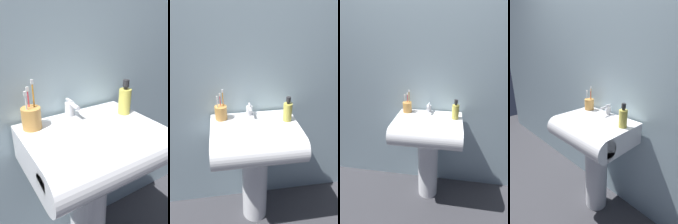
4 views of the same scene
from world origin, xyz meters
The scene contains 7 objects.
ground_plane centered at (0.00, 0.00, 0.00)m, with size 6.00×6.00×0.00m, color #38383D.
wall_back centered at (0.00, 0.24, 1.20)m, with size 5.00×0.05×2.40m, color #9EB7C1.
sink_pedestal centered at (0.00, 0.00, 0.35)m, with size 0.20×0.20×0.71m, color white.
sink_basin centered at (0.00, -0.06, 0.79)m, with size 0.61×0.48×0.17m.
faucet centered at (-0.02, 0.15, 0.92)m, with size 0.05×0.12×0.09m.
toothbrush_cup centered at (-0.23, 0.12, 0.93)m, with size 0.09×0.09×0.22m.
soap_bottle centered at (0.24, 0.03, 0.95)m, with size 0.06×0.06×0.18m.
Camera 3 is at (0.19, -1.43, 1.54)m, focal length 28.00 mm.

